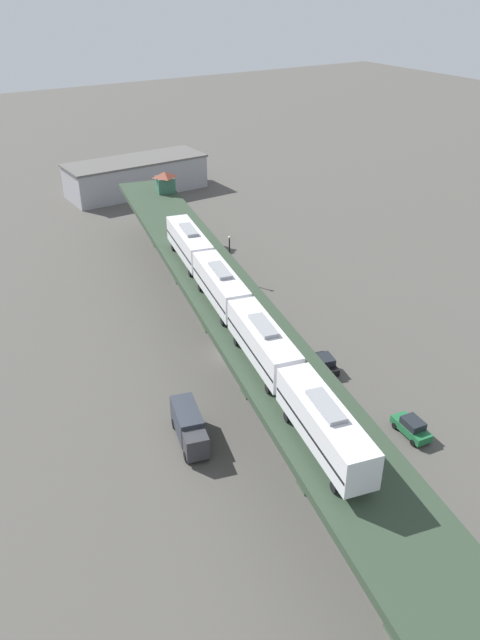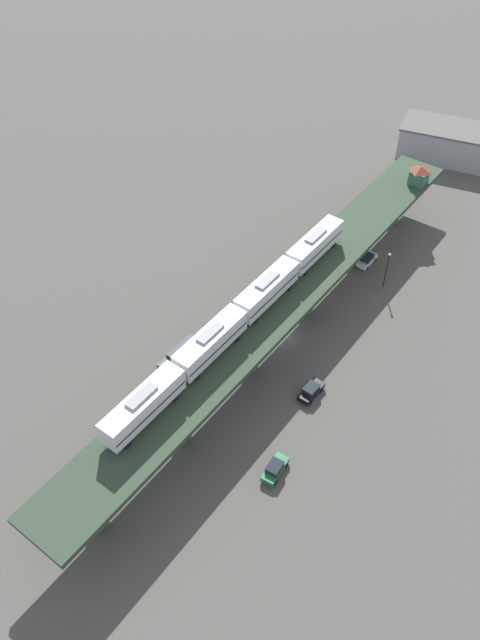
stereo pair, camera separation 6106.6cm
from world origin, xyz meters
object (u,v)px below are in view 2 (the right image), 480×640
object	(u,v)px
signal_hut	(419,175)
delivery_truck	(181,358)
street_car_green	(275,469)
warehouse_building	(470,146)
street_lamp	(387,267)
subway_train	(240,314)
street_car_black	(311,391)
street_car_white	(367,260)

from	to	relation	value
signal_hut	delivery_truck	world-z (taller)	signal_hut
street_car_green	warehouse_building	xyz separation A→B (m)	(8.27, 86.34, 2.47)
street_lamp	warehouse_building	distance (m)	46.54
subway_train	signal_hut	distance (m)	47.82
street_car_black	street_lamp	distance (m)	26.88
street_car_white	street_car_black	bearing A→B (deg)	-88.09
signal_hut	warehouse_building	size ratio (longest dim) A/B	0.13
subway_train	street_car_green	xyz separation A→B (m)	(11.25, -14.16, -9.79)
subway_train	street_car_black	world-z (taller)	subway_train
street_car_white	street_car_black	xyz separation A→B (m)	(1.04, -31.02, 0.00)
signal_hut	delivery_truck	xyz separation A→B (m)	(-21.64, -49.11, -8.23)
warehouse_building	street_car_black	bearing A→B (deg)	-96.57
subway_train	delivery_truck	world-z (taller)	subway_train
signal_hut	street_car_black	xyz separation A→B (m)	(-2.62, -46.36, -9.05)
street_car_green	subway_train	bearing A→B (deg)	128.48
delivery_truck	signal_hut	bearing A→B (deg)	66.22
subway_train	warehouse_building	bearing A→B (deg)	74.87
street_car_green	warehouse_building	size ratio (longest dim) A/B	0.16
street_car_white	warehouse_building	size ratio (longest dim) A/B	0.16
street_car_green	street_car_black	world-z (taller)	same
subway_train	street_car_white	bearing A→B (deg)	71.65
street_car_black	delivery_truck	bearing A→B (deg)	-171.75
street_car_white	warehouse_building	world-z (taller)	warehouse_building
street_car_white	street_car_black	size ratio (longest dim) A/B	1.00
street_car_black	subway_train	bearing A→B (deg)	177.09
street_car_green	street_lamp	size ratio (longest dim) A/B	0.66
subway_train	signal_hut	world-z (taller)	subway_train
street_car_black	street_lamp	size ratio (longest dim) A/B	0.68
street_car_black	warehouse_building	distance (m)	73.27
signal_hut	warehouse_building	bearing A→B (deg)	77.69
street_car_green	street_car_black	size ratio (longest dim) A/B	0.97
street_car_black	warehouse_building	xyz separation A→B (m)	(8.38, 72.75, 2.47)
street_car_black	warehouse_building	bearing A→B (deg)	83.43
signal_hut	street_car_green	distance (m)	60.68
street_car_green	street_car_black	bearing A→B (deg)	90.48
street_car_green	warehouse_building	distance (m)	86.77
street_car_white	delivery_truck	xyz separation A→B (m)	(-17.98, -33.78, 0.82)
subway_train	street_lamp	distance (m)	30.33
street_car_white	street_car_black	distance (m)	31.04
street_car_green	warehouse_building	bearing A→B (deg)	84.53
street_car_green	street_lamp	xyz separation A→B (m)	(3.00, 40.10, 3.17)
street_car_green	street_car_white	bearing A→B (deg)	91.48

